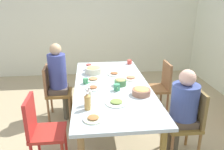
% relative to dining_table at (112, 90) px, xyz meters
% --- Properties ---
extents(ground_plane, '(6.52, 6.52, 0.00)m').
position_rel_dining_table_xyz_m(ground_plane, '(0.00, 0.00, -0.71)').
color(ground_plane, tan).
extents(wall_left, '(0.12, 5.12, 2.60)m').
position_rel_dining_table_xyz_m(wall_left, '(-2.78, 0.00, 0.59)').
color(wall_left, silver).
rests_on(wall_left, ground_plane).
extents(dining_table, '(2.28, 1.03, 0.78)m').
position_rel_dining_table_xyz_m(dining_table, '(0.00, 0.00, 0.00)').
color(dining_table, silver).
rests_on(dining_table, ground_plane).
extents(chair_0, '(0.40, 0.40, 0.90)m').
position_rel_dining_table_xyz_m(chair_0, '(-0.57, -0.89, -0.19)').
color(chair_0, olive).
rests_on(chair_0, ground_plane).
extents(person_0, '(0.30, 0.30, 1.27)m').
position_rel_dining_table_xyz_m(person_0, '(-0.57, -0.80, 0.04)').
color(person_0, '#4F5035').
rests_on(person_0, ground_plane).
extents(chair_1, '(0.40, 0.40, 0.90)m').
position_rel_dining_table_xyz_m(chair_1, '(-0.57, 0.89, -0.19)').
color(chair_1, '#94643A').
rests_on(chair_1, ground_plane).
extents(chair_2, '(0.40, 0.40, 0.90)m').
position_rel_dining_table_xyz_m(chair_2, '(0.57, 0.89, -0.19)').
color(chair_2, olive).
rests_on(chair_2, ground_plane).
extents(person_2, '(0.32, 0.32, 1.16)m').
position_rel_dining_table_xyz_m(person_2, '(0.57, 0.80, 0.00)').
color(person_2, '#504A39').
rests_on(person_2, ground_plane).
extents(chair_3, '(0.40, 0.40, 0.90)m').
position_rel_dining_table_xyz_m(chair_3, '(0.57, -0.89, -0.19)').
color(chair_3, '#B32D24').
rests_on(chair_3, ground_plane).
extents(plate_0, '(0.21, 0.21, 0.04)m').
position_rel_dining_table_xyz_m(plate_0, '(-0.43, 0.08, 0.09)').
color(plate_0, silver).
rests_on(plate_0, dining_table).
extents(plate_1, '(0.21, 0.21, 0.04)m').
position_rel_dining_table_xyz_m(plate_1, '(0.89, -0.29, 0.09)').
color(plate_1, silver).
rests_on(plate_1, dining_table).
extents(plate_2, '(0.21, 0.21, 0.04)m').
position_rel_dining_table_xyz_m(plate_2, '(0.10, -0.27, 0.09)').
color(plate_2, silver).
rests_on(plate_2, dining_table).
extents(plate_3, '(0.25, 0.25, 0.04)m').
position_rel_dining_table_xyz_m(plate_3, '(-0.22, -0.25, 0.09)').
color(plate_3, silver).
rests_on(plate_3, dining_table).
extents(plate_4, '(0.23, 0.23, 0.04)m').
position_rel_dining_table_xyz_m(plate_4, '(-0.22, 0.31, 0.09)').
color(plate_4, '#EFDBC7').
rests_on(plate_4, dining_table).
extents(plate_5, '(0.26, 0.26, 0.04)m').
position_rel_dining_table_xyz_m(plate_5, '(0.56, -0.01, 0.09)').
color(plate_5, white).
rests_on(plate_5, dining_table).
extents(bowl_0, '(0.23, 0.23, 0.10)m').
position_rel_dining_table_xyz_m(bowl_0, '(0.36, 0.33, 0.12)').
color(bowl_0, '#97664F').
rests_on(bowl_0, dining_table).
extents(bowl_1, '(0.17, 0.17, 0.10)m').
position_rel_dining_table_xyz_m(bowl_1, '(0.02, 0.11, 0.12)').
color(bowl_1, '#477744').
rests_on(bowl_1, dining_table).
extents(bowl_2, '(0.26, 0.26, 0.12)m').
position_rel_dining_table_xyz_m(bowl_2, '(-0.52, -0.24, 0.13)').
color(bowl_2, beige).
rests_on(bowl_2, dining_table).
extents(cup_0, '(0.12, 0.08, 0.07)m').
position_rel_dining_table_xyz_m(cup_0, '(-0.97, 0.42, 0.11)').
color(cup_0, '#D44D43').
rests_on(cup_0, dining_table).
extents(cup_1, '(0.12, 0.08, 0.09)m').
position_rel_dining_table_xyz_m(cup_1, '(0.19, 0.04, 0.12)').
color(cup_1, '#429368').
rests_on(cup_1, dining_table).
extents(cup_2, '(0.11, 0.07, 0.08)m').
position_rel_dining_table_xyz_m(cup_2, '(-0.10, -0.37, 0.11)').
color(cup_2, '#42925F').
rests_on(cup_2, dining_table).
extents(cup_3, '(0.12, 0.08, 0.10)m').
position_rel_dining_table_xyz_m(cup_3, '(-0.72, -0.31, 0.12)').
color(cup_3, '#C64B46').
rests_on(cup_3, dining_table).
extents(bottle_0, '(0.07, 0.07, 0.20)m').
position_rel_dining_table_xyz_m(bottle_0, '(0.67, -0.34, 0.17)').
color(bottle_0, tan).
rests_on(bottle_0, dining_table).
extents(bottle_1, '(0.06, 0.06, 0.21)m').
position_rel_dining_table_xyz_m(bottle_1, '(0.55, -0.32, 0.17)').
color(bottle_1, silver).
rests_on(bottle_1, dining_table).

